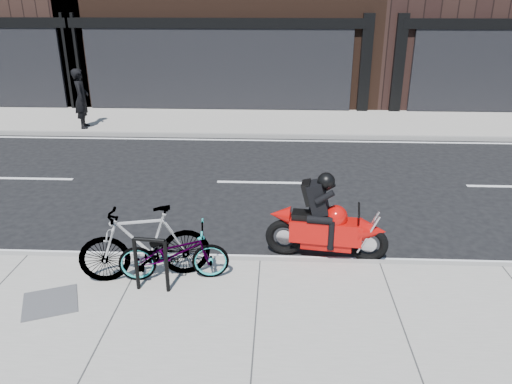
{
  "coord_description": "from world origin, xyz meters",
  "views": [
    {
      "loc": [
        0.27,
        -9.33,
        4.36
      ],
      "look_at": [
        -0.12,
        -0.83,
        0.9
      ],
      "focal_mm": 35.0,
      "sensor_mm": 36.0,
      "label": 1
    }
  ],
  "objects_px": {
    "bicycle_rear": "(145,243)",
    "pedestrian": "(81,98)",
    "bicycle_front": "(174,253)",
    "motorcycle": "(332,225)",
    "bike_rack": "(151,260)",
    "utility_grate": "(50,302)"
  },
  "relations": [
    {
      "from": "bicycle_rear",
      "to": "pedestrian",
      "type": "bearing_deg",
      "value": -167.6
    },
    {
      "from": "bicycle_front",
      "to": "motorcycle",
      "type": "distance_m",
      "value": 2.72
    },
    {
      "from": "motorcycle",
      "to": "bike_rack",
      "type": "bearing_deg",
      "value": -146.41
    },
    {
      "from": "pedestrian",
      "to": "bicycle_rear",
      "type": "bearing_deg",
      "value": -168.58
    },
    {
      "from": "bicycle_front",
      "to": "pedestrian",
      "type": "bearing_deg",
      "value": 20.73
    },
    {
      "from": "motorcycle",
      "to": "utility_grate",
      "type": "distance_m",
      "value": 4.59
    },
    {
      "from": "bicycle_rear",
      "to": "utility_grate",
      "type": "xyz_separation_m",
      "value": [
        -1.25,
        -0.75,
        -0.6
      ]
    },
    {
      "from": "bicycle_rear",
      "to": "pedestrian",
      "type": "height_order",
      "value": "pedestrian"
    },
    {
      "from": "bike_rack",
      "to": "pedestrian",
      "type": "distance_m",
      "value": 10.49
    },
    {
      "from": "bicycle_rear",
      "to": "motorcycle",
      "type": "xyz_separation_m",
      "value": [
        2.97,
        0.99,
        -0.09
      ]
    },
    {
      "from": "bicycle_front",
      "to": "bicycle_rear",
      "type": "distance_m",
      "value": 0.47
    },
    {
      "from": "bike_rack",
      "to": "bicycle_front",
      "type": "distance_m",
      "value": 0.44
    },
    {
      "from": "motorcycle",
      "to": "utility_grate",
      "type": "xyz_separation_m",
      "value": [
        -4.22,
        -1.74,
        -0.51
      ]
    },
    {
      "from": "bike_rack",
      "to": "motorcycle",
      "type": "distance_m",
      "value": 3.1
    },
    {
      "from": "bicycle_rear",
      "to": "utility_grate",
      "type": "bearing_deg",
      "value": -72.19
    },
    {
      "from": "bicycle_rear",
      "to": "utility_grate",
      "type": "height_order",
      "value": "bicycle_rear"
    },
    {
      "from": "bicycle_rear",
      "to": "bicycle_front",
      "type": "bearing_deg",
      "value": 76.76
    },
    {
      "from": "pedestrian",
      "to": "motorcycle",
      "type": "bearing_deg",
      "value": -152.08
    },
    {
      "from": "bicycle_front",
      "to": "pedestrian",
      "type": "xyz_separation_m",
      "value": [
        -4.81,
        9.1,
        0.51
      ]
    },
    {
      "from": "motorcycle",
      "to": "utility_grate",
      "type": "height_order",
      "value": "motorcycle"
    },
    {
      "from": "bike_rack",
      "to": "motorcycle",
      "type": "relative_size",
      "value": 0.42
    },
    {
      "from": "bicycle_rear",
      "to": "pedestrian",
      "type": "xyz_separation_m",
      "value": [
        -4.37,
        9.1,
        0.35
      ]
    }
  ]
}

